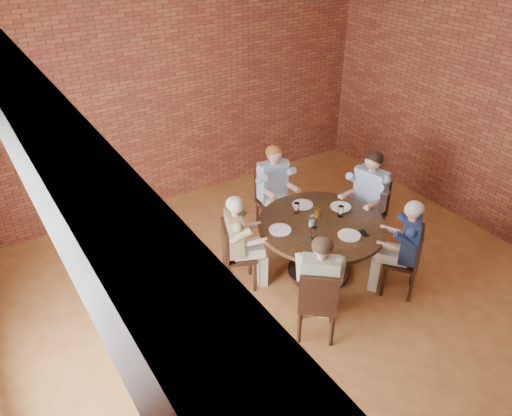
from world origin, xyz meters
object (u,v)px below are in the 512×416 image
chair_d (318,302)px  chair_e (408,259)px  chair_a (369,208)px  diner_d (319,287)px  diner_e (403,248)px  chair_b (271,197)px  diner_a (367,200)px  diner_c (239,243)px  diner_b (274,191)px  chair_c (233,253)px  smartphone (364,233)px  dining_table (321,239)px

chair_d → chair_e: size_ratio=1.02×
chair_a → diner_d: 1.96m
diner_d → diner_e: diner_d is taller
chair_b → diner_e: (0.51, -1.94, 0.12)m
diner_a → diner_c: bearing=-107.3°
diner_a → diner_b: size_ratio=1.04×
diner_b → chair_a: bearing=-38.7°
chair_a → diner_a: size_ratio=0.70×
diner_a → chair_e: 1.08m
diner_a → chair_d: 1.96m
chair_c → diner_b: bearing=-35.3°
diner_d → chair_e: (1.30, -0.04, -0.15)m
chair_d → diner_d: bearing=-90.0°
chair_a → chair_e: bearing=-32.9°
diner_d → chair_e: diner_d is taller
diner_d → diner_e: bearing=-138.7°
chair_d → diner_a: bearing=-107.1°
chair_c → chair_d: 1.25m
chair_d → diner_b: bearing=-71.7°
diner_b → smartphone: 1.55m
smartphone → chair_d: bearing=-144.4°
chair_e → diner_e: 0.15m
diner_c → chair_d: bearing=-148.3°
chair_a → smartphone: 1.02m
diner_d → smartphone: diner_d is taller
diner_c → diner_e: (1.53, -1.11, 0.01)m
diner_a → chair_c: (-1.94, 0.17, -0.19)m
chair_a → chair_b: (-0.94, 0.95, -0.01)m
chair_a → diner_a: (-0.08, -0.02, 0.16)m
dining_table → chair_d: chair_d is taller
dining_table → chair_b: bearing=86.0°
chair_b → diner_c: bearing=-137.0°
smartphone → diner_a: bearing=57.4°
dining_table → chair_b: size_ratio=1.67×
diner_e → smartphone: size_ratio=8.98×
diner_c → diner_d: size_ratio=0.96×
chair_e → diner_b: bearing=-111.8°
chair_a → chair_b: chair_a is taller
dining_table → chair_b: (0.08, 1.18, -0.03)m
diner_b → diner_e: size_ratio=1.04×
diner_a → chair_d: (-1.65, -1.05, -0.18)m
diner_e → diner_a: bearing=-147.6°
chair_b → chair_d: 2.17m
chair_d → chair_e: 1.35m
chair_a → smartphone: bearing=-61.3°
chair_c → diner_e: size_ratio=0.71×
chair_c → diner_c: size_ratio=0.72×
diner_c → chair_e: (1.57, -1.17, -0.13)m
chair_e → chair_c: bearing=-74.3°
chair_d → diner_e: size_ratio=0.73×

